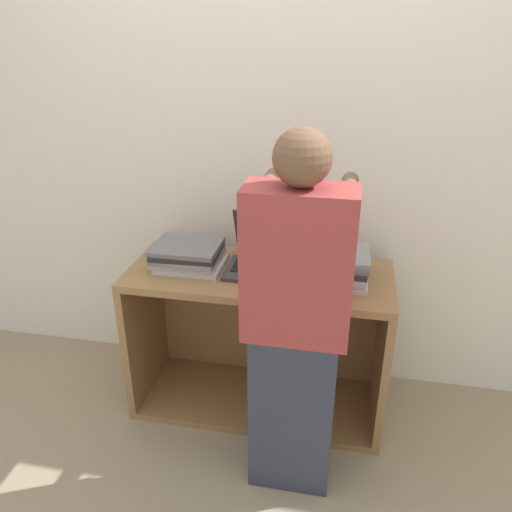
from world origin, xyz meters
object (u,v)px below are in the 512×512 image
Objects in this scene: laptop_stack_left at (188,255)px; person at (296,328)px; laptop_open at (262,257)px; laptop_stack_right at (333,265)px.

person is at bearing -36.97° from laptop_stack_left.
laptop_open reaches higher than laptop_stack_left.
laptop_stack_right is 0.21× the size of person.
person is at bearing -65.17° from laptop_open.
laptop_open reaches higher than laptop_stack_right.
laptop_stack_right is 0.45m from person.
laptop_stack_right is (0.34, -0.06, 0.02)m from laptop_open.
laptop_stack_left is (-0.34, -0.06, 0.00)m from laptop_open.
person reaches higher than laptop_open.
laptop_stack_right reaches higher than laptop_stack_left.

